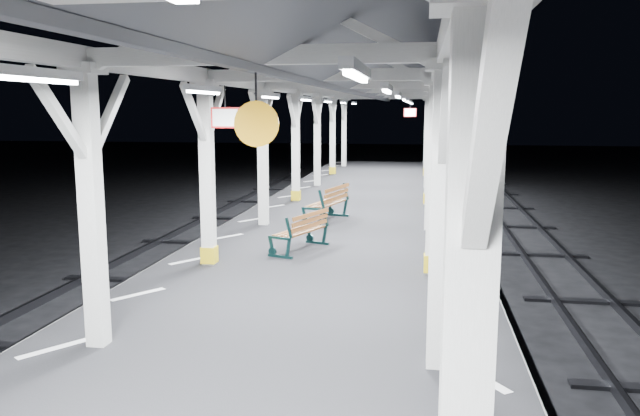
# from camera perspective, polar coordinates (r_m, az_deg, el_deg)

# --- Properties ---
(ground) EXTENTS (120.00, 120.00, 0.00)m
(ground) POSITION_cam_1_polar(r_m,az_deg,el_deg) (9.61, -2.28, -14.32)
(ground) COLOR black
(ground) RESTS_ON ground
(platform) EXTENTS (6.00, 50.00, 1.00)m
(platform) POSITION_cam_1_polar(r_m,az_deg,el_deg) (9.43, -2.30, -11.53)
(platform) COLOR black
(platform) RESTS_ON ground
(hazard_stripes_left) EXTENTS (1.00, 48.00, 0.01)m
(hazard_stripes_left) POSITION_cam_1_polar(r_m,az_deg,el_deg) (10.03, -16.30, -7.59)
(hazard_stripes_left) COLOR silver
(hazard_stripes_left) RESTS_ON platform
(hazard_stripes_right) EXTENTS (1.00, 48.00, 0.01)m
(hazard_stripes_right) POSITION_cam_1_polar(r_m,az_deg,el_deg) (9.11, 13.15, -9.14)
(hazard_stripes_right) COLOR silver
(hazard_stripes_right) RESTS_ON platform
(canopy) EXTENTS (5.40, 49.00, 4.65)m
(canopy) POSITION_cam_1_polar(r_m,az_deg,el_deg) (8.84, -2.49, 13.88)
(canopy) COLOR silver
(canopy) RESTS_ON platform
(bench_mid) EXTENTS (1.01, 1.57, 0.80)m
(bench_mid) POSITION_cam_1_polar(r_m,az_deg,el_deg) (12.41, -1.55, -2.03)
(bench_mid) COLOR #0D292A
(bench_mid) RESTS_ON platform
(bench_far) EXTENTS (1.01, 1.78, 0.91)m
(bench_far) POSITION_cam_1_polar(r_m,az_deg,el_deg) (15.67, 0.89, 0.52)
(bench_far) COLOR #0D292A
(bench_far) RESTS_ON platform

